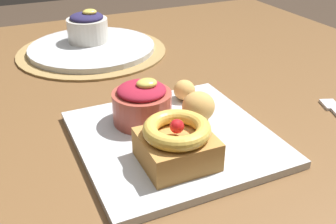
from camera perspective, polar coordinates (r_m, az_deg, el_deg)
name	(u,v)px	position (r m, az deg, el deg)	size (l,w,h in m)	color
dining_table	(138,125)	(0.82, -4.35, -1.90)	(1.26, 1.02, 0.73)	brown
woven_placemat	(92,51)	(0.95, -10.82, 8.60)	(0.34, 0.34, 0.01)	#997A47
front_plate	(174,138)	(0.59, 0.81, -3.75)	(0.27, 0.27, 0.01)	silver
cake_slice	(177,143)	(0.51, 1.26, -4.42)	(0.09, 0.09, 0.06)	#B77F3D
berry_ramekin	(142,103)	(0.61, -3.74, 1.30)	(0.09, 0.09, 0.07)	#B24C3D
fritter_front	(184,90)	(0.68, 2.35, 3.18)	(0.04, 0.04, 0.03)	tan
fritter_middle	(198,107)	(0.61, 4.40, 0.79)	(0.05, 0.05, 0.05)	tan
back_plate	(92,48)	(0.95, -10.87, 9.08)	(0.29, 0.29, 0.01)	silver
back_ramekin	(88,27)	(0.97, -11.48, 11.86)	(0.09, 0.09, 0.08)	silver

